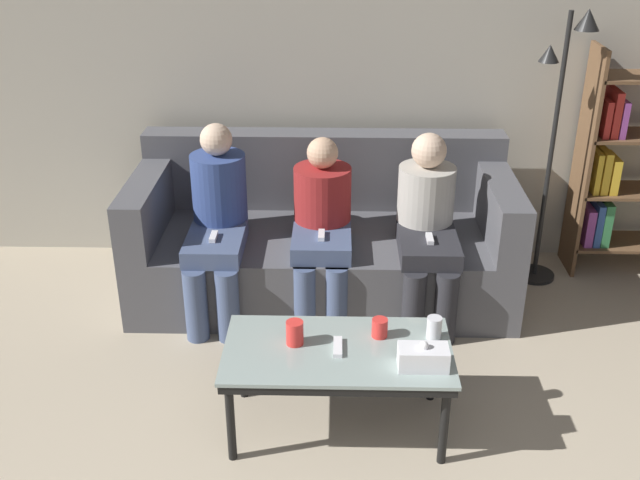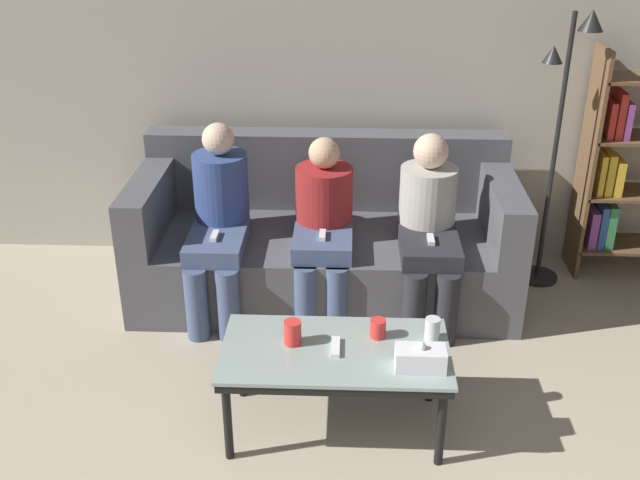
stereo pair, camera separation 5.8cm
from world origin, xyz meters
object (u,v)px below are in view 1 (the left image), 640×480
at_px(tissue_box, 423,357).
at_px(couch, 323,241).
at_px(seated_person_left_end, 217,217).
at_px(coffee_table, 338,357).
at_px(cup_far_center, 434,328).
at_px(seated_person_mid_left, 322,222).
at_px(bookshelf, 637,168).
at_px(cup_near_left, 380,328).
at_px(standing_lamp, 558,122).
at_px(cup_near_right, 295,333).
at_px(seated_person_mid_right, 427,222).
at_px(game_remote, 338,347).

bearing_deg(tissue_box, couch, 107.54).
bearing_deg(seated_person_left_end, coffee_table, -57.58).
relative_size(couch, cup_far_center, 20.86).
distance_m(seated_person_left_end, seated_person_mid_left, 0.61).
relative_size(coffee_table, bookshelf, 0.71).
relative_size(cup_near_left, seated_person_mid_left, 0.09).
distance_m(couch, standing_lamp, 1.60).
bearing_deg(coffee_table, seated_person_mid_left, 94.92).
bearing_deg(couch, cup_near_right, -94.39).
relative_size(couch, seated_person_mid_left, 2.19).
height_order(cup_far_center, tissue_box, tissue_box).
bearing_deg(standing_lamp, bookshelf, 13.67).
bearing_deg(standing_lamp, seated_person_mid_left, -163.45).
bearing_deg(coffee_table, standing_lamp, 49.56).
height_order(seated_person_left_end, seated_person_mid_right, seated_person_left_end).
bearing_deg(game_remote, tissue_box, -19.34).
xyz_separation_m(cup_near_left, game_remote, (-0.19, -0.11, -0.04)).
xyz_separation_m(couch, seated_person_mid_left, (0.00, -0.23, 0.23)).
xyz_separation_m(couch, seated_person_left_end, (-0.61, -0.24, 0.27)).
bearing_deg(cup_near_right, cup_far_center, 5.46).
xyz_separation_m(tissue_box, standing_lamp, (0.94, 1.68, 0.56)).
xyz_separation_m(coffee_table, standing_lamp, (1.32, 1.55, 0.65)).
relative_size(couch, bookshelf, 1.55).
bearing_deg(tissue_box, bookshelf, 49.97).
relative_size(couch, coffee_table, 2.19).
bearing_deg(cup_far_center, game_remote, -167.38).
relative_size(seated_person_left_end, seated_person_mid_left, 1.08).
distance_m(coffee_table, tissue_box, 0.41).
relative_size(tissue_box, seated_person_left_end, 0.20).
bearing_deg(couch, bookshelf, 9.45).
bearing_deg(game_remote, couch, 94.09).
xyz_separation_m(tissue_box, bookshelf, (1.53, 1.82, 0.21)).
distance_m(standing_lamp, seated_person_left_end, 2.12).
bearing_deg(tissue_box, cup_near_left, 126.58).
relative_size(couch, seated_person_mid_right, 2.13).
distance_m(cup_near_right, seated_person_left_end, 1.19).
height_order(standing_lamp, seated_person_mid_left, standing_lamp).
bearing_deg(seated_person_left_end, cup_near_left, -48.08).
xyz_separation_m(standing_lamp, seated_person_mid_right, (-0.80, -0.43, -0.47)).
xyz_separation_m(seated_person_left_end, seated_person_mid_right, (1.22, -0.00, -0.02)).
relative_size(cup_near_right, standing_lamp, 0.07).
height_order(cup_near_left, game_remote, cup_near_left).
xyz_separation_m(tissue_box, game_remote, (-0.37, 0.13, -0.04)).
bearing_deg(coffee_table, cup_near_left, 29.29).
xyz_separation_m(cup_near_left, seated_person_left_end, (-0.90, 1.00, 0.10)).
bearing_deg(cup_far_center, seated_person_mid_left, 117.88).
distance_m(cup_far_center, seated_person_mid_left, 1.16).
xyz_separation_m(cup_far_center, bookshelf, (1.45, 1.59, 0.21)).
xyz_separation_m(cup_near_right, seated_person_left_end, (-0.51, 1.08, 0.09)).
xyz_separation_m(game_remote, bookshelf, (1.90, 1.69, 0.25)).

